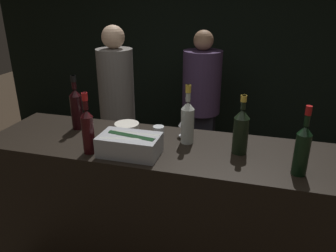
{
  "coord_description": "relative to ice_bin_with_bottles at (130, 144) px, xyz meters",
  "views": [
    {
      "loc": [
        0.5,
        -1.45,
        1.96
      ],
      "look_at": [
        0.0,
        0.35,
        1.21
      ],
      "focal_mm": 35.0,
      "sensor_mm": 36.0,
      "label": 1
    }
  ],
  "objects": [
    {
      "name": "wall_back_chalkboard",
      "position": [
        0.17,
        2.66,
        0.24
      ],
      "size": [
        6.4,
        0.06,
        2.8
      ],
      "color": "black",
      "rests_on": "ground_plane"
    },
    {
      "name": "bar_counter",
      "position": [
        0.17,
        0.17,
        -0.61
      ],
      "size": [
        2.33,
        0.63,
        1.09
      ],
      "color": "black",
      "rests_on": "ground_plane"
    },
    {
      "name": "ice_bin_with_bottles",
      "position": [
        0.0,
        0.0,
        0.0
      ],
      "size": [
        0.35,
        0.21,
        0.13
      ],
      "color": "#9EA0A5",
      "rests_on": "bar_counter"
    },
    {
      "name": "bowl_white",
      "position": [
        -0.15,
        0.31,
        -0.04
      ],
      "size": [
        0.17,
        0.17,
        0.06
      ],
      "color": "silver",
      "rests_on": "bar_counter"
    },
    {
      "name": "wine_glass",
      "position": [
        0.25,
        0.34,
        0.04
      ],
      "size": [
        0.08,
        0.08,
        0.15
      ],
      "color": "silver",
      "rests_on": "bar_counter"
    },
    {
      "name": "candle_votive",
      "position": [
        0.07,
        0.32,
        -0.04
      ],
      "size": [
        0.07,
        0.07,
        0.06
      ],
      "color": "silver",
      "rests_on": "bar_counter"
    },
    {
      "name": "rose_wine_bottle",
      "position": [
        0.28,
        0.25,
        0.08
      ],
      "size": [
        0.08,
        0.08,
        0.37
      ],
      "color": "#B2B7AD",
      "rests_on": "bar_counter"
    },
    {
      "name": "champagne_bottle",
      "position": [
        0.61,
        0.19,
        0.08
      ],
      "size": [
        0.09,
        0.09,
        0.35
      ],
      "color": "black",
      "rests_on": "bar_counter"
    },
    {
      "name": "red_wine_bottle_burgundy",
      "position": [
        0.93,
        0.02,
        0.08
      ],
      "size": [
        0.08,
        0.08,
        0.37
      ],
      "color": "black",
      "rests_on": "bar_counter"
    },
    {
      "name": "red_wine_bottle_tall",
      "position": [
        -0.24,
        -0.04,
        0.08
      ],
      "size": [
        0.07,
        0.07,
        0.37
      ],
      "color": "black",
      "rests_on": "bar_counter"
    },
    {
      "name": "red_wine_bottle_black_foil",
      "position": [
        -0.5,
        0.28,
        0.09
      ],
      "size": [
        0.08,
        0.08,
        0.37
      ],
      "color": "black",
      "rests_on": "bar_counter"
    },
    {
      "name": "person_in_hoodie",
      "position": [
        -0.61,
        1.18,
        -0.2
      ],
      "size": [
        0.34,
        0.34,
        1.71
      ],
      "rotation": [
        0.0,
        0.0,
        -1.3
      ],
      "color": "black",
      "rests_on": "ground_plane"
    },
    {
      "name": "person_blond_tee",
      "position": [
        0.1,
        1.85,
        -0.27
      ],
      "size": [
        0.42,
        0.42,
        1.63
      ],
      "rotation": [
        0.0,
        0.0,
        3.12
      ],
      "color": "black",
      "rests_on": "ground_plane"
    }
  ]
}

